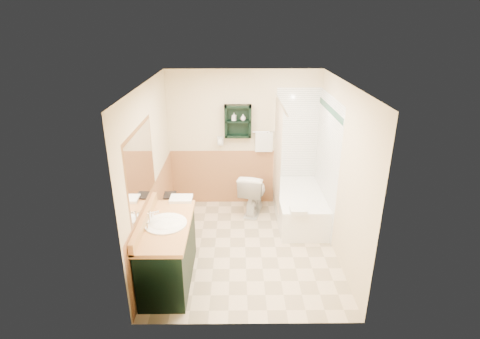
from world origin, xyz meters
name	(u,v)px	position (x,y,z in m)	size (l,w,h in m)	color
floor	(245,247)	(0.00, 0.00, 0.00)	(3.00, 3.00, 0.00)	beige
back_wall	(244,139)	(0.00, 1.52, 1.20)	(2.60, 0.04, 2.40)	beige
left_wall	(149,173)	(-1.32, 0.00, 1.20)	(0.04, 3.00, 2.40)	beige
right_wall	(342,172)	(1.32, 0.00, 1.20)	(0.04, 3.00, 2.40)	beige
ceiling	(246,82)	(0.00, 0.00, 2.42)	(2.60, 3.00, 0.04)	white
wainscot_left	(156,218)	(-1.29, 0.00, 0.50)	(2.98, 2.98, 1.00)	#C07F4E
wainscot_back	(244,177)	(0.00, 1.49, 0.50)	(2.58, 2.58, 1.00)	#C07F4E
mirror_frame	(141,168)	(-1.27, -0.55, 1.50)	(1.30, 1.30, 1.00)	brown
mirror_glass	(141,168)	(-1.27, -0.55, 1.50)	(1.20, 1.20, 0.90)	white
tile_right	(326,163)	(1.28, 0.75, 1.05)	(1.50, 1.50, 2.10)	white
tile_back	(302,148)	(1.03, 1.48, 1.05)	(0.95, 0.95, 2.10)	white
tile_accent	(330,110)	(1.27, 0.75, 1.90)	(1.50, 1.50, 0.10)	#13452F
wall_shelf	(238,121)	(-0.10, 1.41, 1.55)	(0.45, 0.15, 0.55)	black
hair_dryer	(220,141)	(-0.40, 1.43, 1.20)	(0.10, 0.24, 0.18)	silver
towel_bar	(264,132)	(0.35, 1.45, 1.35)	(0.40, 0.06, 0.40)	silver
curtain_rod	(281,103)	(0.53, 0.75, 2.00)	(0.03, 0.03, 1.60)	silver
shower_curtain	(277,153)	(0.53, 0.92, 1.15)	(1.05, 1.05, 1.70)	beige
vanity	(168,252)	(-0.99, -0.72, 0.41)	(0.59, 1.29, 0.82)	black
bathtub	(299,206)	(0.93, 0.84, 0.25)	(0.75, 1.50, 0.50)	white
toilet	(253,192)	(0.16, 1.12, 0.36)	(0.42, 0.74, 0.73)	white
counter_towel	(181,199)	(-0.89, -0.06, 0.84)	(0.31, 0.24, 0.04)	silver
vanity_book	(163,189)	(-1.16, 0.06, 0.94)	(0.17, 0.02, 0.23)	black
tub_towel	(298,211)	(0.78, 0.13, 0.54)	(0.23, 0.19, 0.07)	silver
soap_bottle_a	(234,119)	(-0.16, 1.40, 1.60)	(0.06, 0.13, 0.06)	white
soap_bottle_b	(243,118)	(-0.01, 1.40, 1.61)	(0.08, 0.11, 0.08)	white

